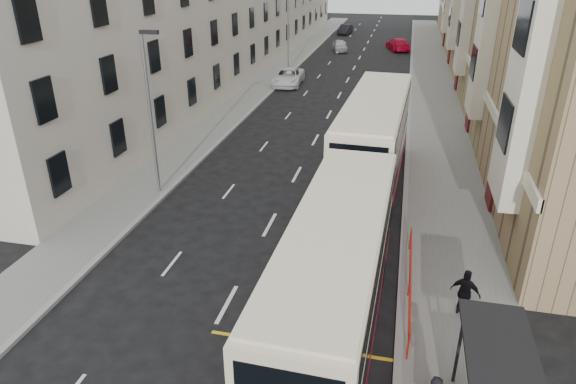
% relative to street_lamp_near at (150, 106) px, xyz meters
% --- Properties ---
extents(pavement_right, '(4.00, 120.00, 0.15)m').
position_rel_street_lamp_near_xyz_m(pavement_right, '(14.35, 18.00, -4.56)').
color(pavement_right, slate).
rests_on(pavement_right, ground).
extents(pavement_left, '(3.00, 120.00, 0.15)m').
position_rel_street_lamp_near_xyz_m(pavement_left, '(-1.15, 18.00, -4.56)').
color(pavement_left, slate).
rests_on(pavement_left, ground).
extents(kerb_right, '(0.25, 120.00, 0.15)m').
position_rel_street_lamp_near_xyz_m(kerb_right, '(12.35, 18.00, -4.56)').
color(kerb_right, gray).
rests_on(kerb_right, ground).
extents(kerb_left, '(0.25, 120.00, 0.15)m').
position_rel_street_lamp_near_xyz_m(kerb_left, '(0.35, 18.00, -4.56)').
color(kerb_left, gray).
rests_on(kerb_left, ground).
extents(road_markings, '(10.00, 110.00, 0.01)m').
position_rel_street_lamp_near_xyz_m(road_markings, '(6.35, 33.00, -4.63)').
color(road_markings, silver).
rests_on(road_markings, ground).
extents(terrace_left, '(9.18, 79.00, 13.25)m').
position_rel_street_lamp_near_xyz_m(terrace_left, '(-7.08, 33.50, 1.88)').
color(terrace_left, beige).
rests_on(terrace_left, ground).
extents(guard_railing, '(0.06, 6.56, 1.01)m').
position_rel_street_lamp_near_xyz_m(guard_railing, '(12.60, -6.25, -3.78)').
color(guard_railing, '#AD190B').
rests_on(guard_railing, pavement_right).
extents(street_lamp_near, '(0.93, 0.18, 8.00)m').
position_rel_street_lamp_near_xyz_m(street_lamp_near, '(0.00, 0.00, 0.00)').
color(street_lamp_near, gray).
rests_on(street_lamp_near, pavement_left).
extents(street_lamp_far, '(0.93, 0.18, 8.00)m').
position_rel_street_lamp_near_xyz_m(street_lamp_far, '(0.00, 30.00, 0.00)').
color(street_lamp_far, gray).
rests_on(street_lamp_far, pavement_left).
extents(double_decker_front, '(2.92, 11.44, 4.54)m').
position_rel_street_lamp_near_xyz_m(double_decker_front, '(10.27, -9.12, -2.33)').
color(double_decker_front, beige).
rests_on(double_decker_front, ground).
extents(double_decker_rear, '(3.32, 12.27, 4.85)m').
position_rel_street_lamp_near_xyz_m(double_decker_rear, '(10.50, 3.22, -2.17)').
color(double_decker_rear, beige).
rests_on(double_decker_rear, ground).
extents(pedestrian_far, '(1.09, 0.74, 1.71)m').
position_rel_street_lamp_near_xyz_m(pedestrian_far, '(14.39, -6.89, -3.63)').
color(pedestrian_far, black).
rests_on(pedestrian_far, pavement_right).
extents(white_van, '(2.76, 5.53, 1.50)m').
position_rel_street_lamp_near_xyz_m(white_van, '(1.15, 24.71, -3.88)').
color(white_van, silver).
rests_on(white_van, ground).
extents(car_silver, '(2.56, 4.33, 1.38)m').
position_rel_street_lamp_near_xyz_m(car_silver, '(3.47, 43.76, -3.95)').
color(car_silver, '#ADAFB4').
rests_on(car_silver, ground).
extents(car_dark, '(1.96, 4.42, 1.41)m').
position_rel_street_lamp_near_xyz_m(car_dark, '(2.32, 58.55, -3.93)').
color(car_dark, black).
rests_on(car_dark, ground).
extents(car_red, '(3.52, 5.67, 1.53)m').
position_rel_street_lamp_near_xyz_m(car_red, '(10.56, 45.93, -3.87)').
color(car_red, '#A2021D').
rests_on(car_red, ground).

